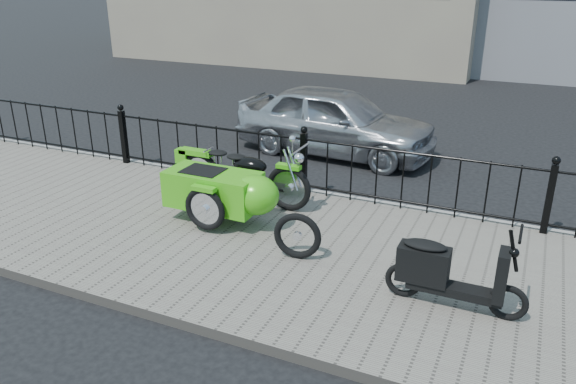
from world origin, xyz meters
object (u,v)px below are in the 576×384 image
at_px(motorcycle_sidecar, 230,187).
at_px(spare_tire, 297,236).
at_px(scooter, 446,273).
at_px(sedan_car, 335,121).

distance_m(motorcycle_sidecar, spare_tire, 1.49).
height_order(motorcycle_sidecar, spare_tire, motorcycle_sidecar).
distance_m(motorcycle_sidecar, scooter, 3.27).
bearing_deg(sedan_car, scooter, -143.72).
bearing_deg(scooter, sedan_car, 121.76).
bearing_deg(spare_tire, sedan_car, 104.35).
relative_size(motorcycle_sidecar, scooter, 1.56).
bearing_deg(spare_tire, motorcycle_sidecar, 153.08).
bearing_deg(motorcycle_sidecar, scooter, -17.38).
height_order(scooter, spare_tire, scooter).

